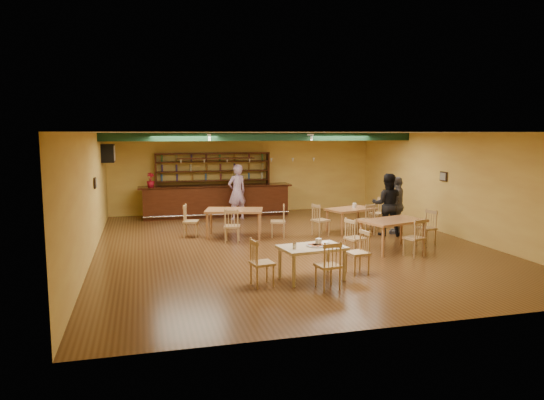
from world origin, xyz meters
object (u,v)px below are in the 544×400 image
object	(u,v)px
dining_table_d	(393,235)
near_table	(312,263)
bar_counter	(216,201)
dining_table_a	(234,223)
patron_right_a	(387,204)
patron_bar	(237,192)
dining_table_b	(351,220)

from	to	relation	value
dining_table_d	near_table	world-z (taller)	dining_table_d
bar_counter	dining_table_a	world-z (taller)	bar_counter
patron_right_a	near_table	bearing A→B (deg)	71.08
dining_table_a	patron_bar	xyz separation A→B (m)	(0.63, 2.93, 0.56)
patron_bar	near_table	bearing A→B (deg)	70.54
dining_table_d	dining_table_b	bearing A→B (deg)	73.60
bar_counter	near_table	size ratio (longest dim) A/B	4.20
near_table	patron_right_a	bearing A→B (deg)	37.65
dining_table_a	patron_right_a	xyz separation A→B (m)	(4.39, -0.86, 0.51)
bar_counter	dining_table_d	distance (m)	7.38
dining_table_b	patron_right_a	size ratio (longest dim) A/B	0.78
dining_table_b	patron_bar	size ratio (longest dim) A/B	0.74
patron_bar	bar_counter	bearing A→B (deg)	-73.95
near_table	patron_right_a	world-z (taller)	patron_right_a
dining_table_a	near_table	world-z (taller)	dining_table_a
dining_table_a	near_table	distance (m)	4.69
bar_counter	near_table	xyz separation A→B (m)	(0.74, -8.38, -0.22)
dining_table_a	patron_right_a	bearing A→B (deg)	4.14
dining_table_a	dining_table_b	bearing A→B (deg)	14.25
near_table	dining_table_d	bearing A→B (deg)	25.76
dining_table_d	patron_bar	world-z (taller)	patron_bar
bar_counter	near_table	bearing A→B (deg)	-84.93
patron_bar	dining_table_a	bearing A→B (deg)	57.36
patron_bar	dining_table_d	bearing A→B (deg)	97.47
dining_table_b	near_table	bearing A→B (deg)	-139.95
near_table	patron_bar	xyz separation A→B (m)	(-0.13, 7.56, 0.61)
dining_table_b	dining_table_d	size ratio (longest dim) A/B	0.90
patron_right_a	dining_table_b	bearing A→B (deg)	-19.98
dining_table_b	patron_bar	world-z (taller)	patron_bar
dining_table_d	patron_bar	size ratio (longest dim) A/B	0.83
dining_table_a	dining_table_d	xyz separation A→B (m)	(3.61, -2.69, -0.01)
dining_table_b	near_table	size ratio (longest dim) A/B	1.10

